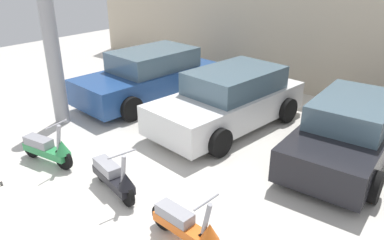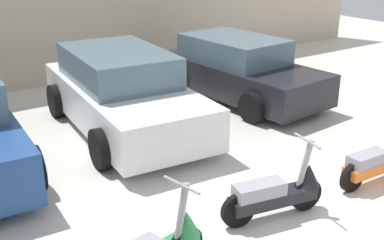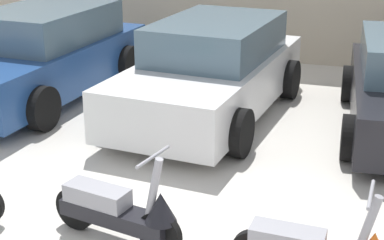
{
  "view_description": "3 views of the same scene",
  "coord_description": "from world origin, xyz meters",
  "px_view_note": "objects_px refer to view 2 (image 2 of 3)",
  "views": [
    {
      "loc": [
        4.54,
        -2.18,
        4.03
      ],
      "look_at": [
        -0.1,
        3.25,
        0.88
      ],
      "focal_mm": 35.0,
      "sensor_mm": 36.0,
      "label": 1
    },
    {
      "loc": [
        -4.2,
        -2.5,
        3.37
      ],
      "look_at": [
        -0.67,
        2.65,
        0.99
      ],
      "focal_mm": 45.0,
      "sensor_mm": 36.0,
      "label": 2
    },
    {
      "loc": [
        1.89,
        -3.23,
        3.12
      ],
      "look_at": [
        -0.03,
        2.73,
        0.8
      ],
      "focal_mm": 55.0,
      "sensor_mm": 36.0,
      "label": 3
    }
  ],
  "objects_px": {
    "scooter_front_center": "(379,160)",
    "scooter_front_right": "(278,192)",
    "car_rear_right": "(239,70)",
    "car_rear_center": "(123,93)"
  },
  "relations": [
    {
      "from": "scooter_front_center",
      "to": "car_rear_center",
      "type": "distance_m",
      "value": 4.52
    },
    {
      "from": "scooter_front_right",
      "to": "car_rear_right",
      "type": "xyz_separation_m",
      "value": [
        2.71,
        4.06,
        0.28
      ]
    },
    {
      "from": "scooter_front_center",
      "to": "car_rear_right",
      "type": "bearing_deg",
      "value": 81.29
    },
    {
      "from": "scooter_front_right",
      "to": "car_rear_center",
      "type": "bearing_deg",
      "value": 104.21
    },
    {
      "from": "scooter_front_right",
      "to": "car_rear_center",
      "type": "height_order",
      "value": "car_rear_center"
    },
    {
      "from": "scooter_front_center",
      "to": "scooter_front_right",
      "type": "bearing_deg",
      "value": 178.33
    },
    {
      "from": "car_rear_center",
      "to": "scooter_front_right",
      "type": "bearing_deg",
      "value": 8.21
    },
    {
      "from": "scooter_front_center",
      "to": "car_rear_right",
      "type": "relative_size",
      "value": 0.35
    },
    {
      "from": "scooter_front_center",
      "to": "car_rear_center",
      "type": "height_order",
      "value": "car_rear_center"
    },
    {
      "from": "scooter_front_right",
      "to": "car_rear_right",
      "type": "relative_size",
      "value": 0.35
    }
  ]
}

